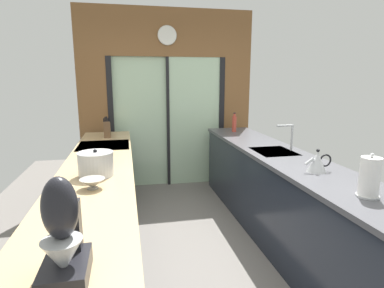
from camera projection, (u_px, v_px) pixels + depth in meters
The scene contains 14 objects.
ground_plane at pixel (191, 237), 3.43m from camera, with size 5.04×7.60×0.02m, color slate.
back_wall_unit at pixel (167, 89), 4.84m from camera, with size 2.64×0.12×2.70m.
left_counter_run at pixel (98, 224), 2.70m from camera, with size 0.62×3.80×0.92m.
right_counter_run at pixel (284, 200), 3.23m from camera, with size 0.62×3.80×0.92m.
sink_faucet at pixel (289, 133), 3.37m from camera, with size 0.19×0.02×0.28m.
oven_range at pixel (106, 183), 3.77m from camera, with size 0.60×0.60×0.92m.
mixing_bowl_near at pixel (93, 183), 2.21m from camera, with size 0.17×0.17×0.07m.
mixing_bowl_far at pixel (100, 158), 2.91m from camera, with size 0.16×0.16×0.08m.
knife_block at pixel (107, 129), 4.15m from camera, with size 0.09×0.14×0.28m.
stand_mixer at pixel (64, 241), 1.19m from camera, with size 0.17×0.27×0.42m.
stock_pot at pixel (96, 164), 2.50m from camera, with size 0.28×0.28×0.22m.
kettle at pixel (317, 162), 2.61m from camera, with size 0.24×0.16×0.20m.
soap_bottle_far at pixel (234, 124), 4.57m from camera, with size 0.06×0.06×0.28m.
paper_towel_roll at pixel (370, 177), 2.05m from camera, with size 0.15×0.15×0.29m.
Camera 1 is at (-0.64, -2.48, 1.68)m, focal length 29.59 mm.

